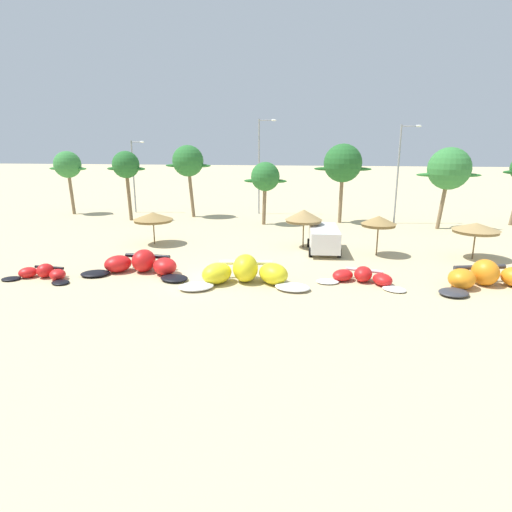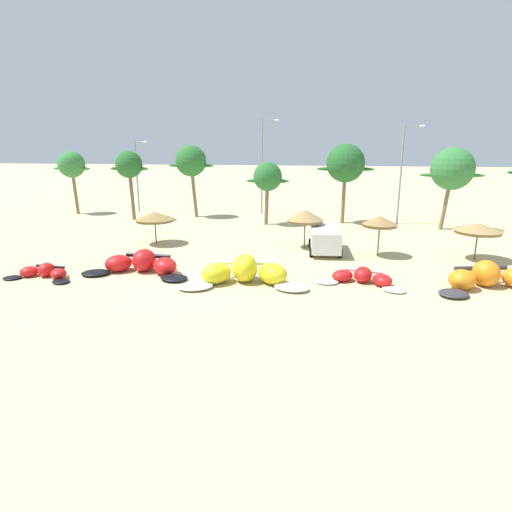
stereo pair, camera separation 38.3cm
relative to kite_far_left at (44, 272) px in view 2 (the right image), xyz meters
The scene contains 20 objects.
ground_plane 10.01m from the kite_far_left, ahead, with size 260.00×260.00×0.00m, color #C6B284.
kite_far_left is the anchor object (origin of this frame).
kite_left 5.81m from the kite_far_left, 18.71° to the left, with size 7.29×3.51×1.42m.
kite_left_of_center 12.32m from the kite_far_left, ahead, with size 7.74×3.99×1.63m.
kite_center 19.18m from the kite_far_left, ahead, with size 5.22×3.13×0.91m.
kite_right_of_center 26.21m from the kite_far_left, ahead, with size 7.19×4.21×1.51m.
beach_umbrella_near_van 10.54m from the kite_far_left, 70.58° to the left, with size 3.15×3.15×2.59m.
beach_umbrella_middle 18.59m from the kite_far_left, 33.39° to the left, with size 2.88×2.88×2.99m.
beach_umbrella_near_palms 22.53m from the kite_far_left, 21.95° to the left, with size 2.50×2.50×2.91m.
beach_umbrella_outermost 28.69m from the kite_far_left, 16.75° to the left, with size 3.20×3.20×2.58m.
parked_van 19.22m from the kite_far_left, 27.95° to the left, with size 2.48×4.95×1.84m.
palm_leftmost 26.32m from the kite_far_left, 115.84° to the left, with size 4.44×2.96×7.04m.
palm_left 21.10m from the kite_far_left, 98.67° to the left, with size 4.13×2.76×7.14m.
palm_left_of_gap 23.88m from the kite_far_left, 83.42° to the left, with size 4.98×3.32×7.71m.
palm_center_left 23.08m from the kite_far_left, 59.92° to the left, with size 4.23×2.82×6.15m.
palm_center_right 29.18m from the kite_far_left, 48.76° to the left, with size 5.67×3.78×7.87m.
palm_right_of_gap 34.85m from the kite_far_left, 34.47° to the left, with size 5.80×3.87×7.58m.
lamppost_west 26.07m from the kite_far_left, 99.81° to the left, with size 1.66×0.24×8.16m.
lamppost_west_center 28.61m from the kite_far_left, 69.00° to the left, with size 1.99×0.24×10.45m.
lamppost_east_center 33.23m from the kite_far_left, 41.91° to the left, with size 1.97×0.24×9.64m.
Camera 2 is at (6.57, -24.71, 8.05)m, focal length 30.83 mm.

